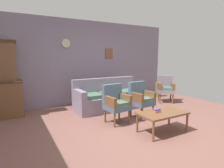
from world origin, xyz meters
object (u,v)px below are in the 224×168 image
Objects in this scene: armchair_near_couch_end at (116,102)px; book_stack_on_table at (157,110)px; floral_couch at (109,98)px; armchair_row_middle at (141,98)px; wingback_chair_by_fireplace at (166,87)px; floor_vase_by_wall at (158,89)px; coffee_table at (163,114)px.

armchair_near_couch_end reaches higher than book_stack_on_table.
armchair_row_middle is (0.37, -1.05, 0.17)m from floral_couch.
wingback_chair_by_fireplace reaches higher than book_stack_on_table.
floral_couch is 2.30× the size of wingback_chair_by_fireplace.
armchair_row_middle is at bearing -154.65° from wingback_chair_by_fireplace.
floor_vase_by_wall is (0.39, 0.75, -0.22)m from wingback_chair_by_fireplace.
book_stack_on_table is 0.27× the size of floor_vase_by_wall.
armchair_row_middle and wingback_chair_by_fireplace have the same top height.
armchair_near_couch_end is 1.00× the size of armchair_row_middle.
floral_couch is 2.30× the size of armchair_row_middle.
armchair_near_couch_end is 1.60× the size of floor_vase_by_wall.
floral_couch is 2.07× the size of coffee_table.
wingback_chair_by_fireplace is at bearing 25.35° from armchair_row_middle.
armchair_row_middle is at bearing -143.37° from floor_vase_by_wall.
book_stack_on_table is at bearing -89.10° from floral_couch.
wingback_chair_by_fireplace is 1.60× the size of floor_vase_by_wall.
coffee_table is (-1.95, -1.82, -0.12)m from wingback_chair_by_fireplace.
floral_couch is 1.99m from book_stack_on_table.
book_stack_on_table is at bearing -109.71° from armchair_row_middle.
floor_vase_by_wall is at bearing 45.69° from book_stack_on_table.
armchair_near_couch_end is 5.95× the size of book_stack_on_table.
floral_couch reaches higher than book_stack_on_table.
armchair_row_middle reaches higher than book_stack_on_table.
floor_vase_by_wall is (2.89, 1.62, -0.22)m from armchair_near_couch_end.
floral_couch is at bearing 173.66° from wingback_chair_by_fireplace.
book_stack_on_table is at bearing -134.31° from floor_vase_by_wall.
floral_couch is 2.11m from wingback_chair_by_fireplace.
armchair_near_couch_end is 2.65m from wingback_chair_by_fireplace.
wingback_chair_by_fireplace is at bearing -6.34° from floral_couch.
armchair_row_middle is 5.95× the size of book_stack_on_table.
armchair_row_middle reaches higher than coffee_table.
armchair_row_middle is at bearing 70.29° from book_stack_on_table.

